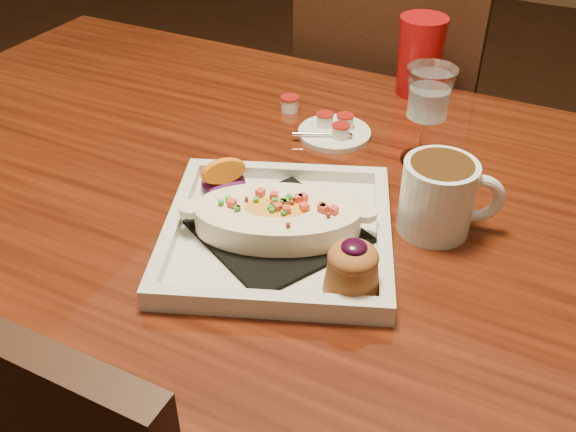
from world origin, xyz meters
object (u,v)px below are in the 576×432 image
at_px(goblet, 429,99).
at_px(red_tumbler, 420,56).
at_px(saucer, 334,131).
at_px(table, 267,233).
at_px(chair_far, 390,138).
at_px(plate, 283,228).
at_px(coffee_mug, 440,194).

xyz_separation_m(goblet, red_tumbler, (-0.08, 0.24, -0.04)).
distance_m(goblet, saucer, 0.18).
bearing_deg(red_tumbler, goblet, -70.64).
height_order(table, chair_far, chair_far).
relative_size(plate, coffee_mug, 2.86).
distance_m(plate, coffee_mug, 0.21).
distance_m(chair_far, coffee_mug, 0.74).
distance_m(chair_far, red_tumbler, 0.40).
xyz_separation_m(saucer, red_tumbler, (0.07, 0.22, 0.06)).
bearing_deg(red_tumbler, coffee_mug, -68.77).
bearing_deg(saucer, plate, -79.28).
bearing_deg(goblet, coffee_mug, -66.10).
height_order(coffee_mug, red_tumbler, red_tumbler).
bearing_deg(coffee_mug, saucer, 119.80).
bearing_deg(plate, red_tumbler, 66.47).
bearing_deg(red_tumbler, saucer, -108.12).
bearing_deg(table, coffee_mug, 0.92).
height_order(chair_far, goblet, chair_far).
bearing_deg(coffee_mug, chair_far, 90.00).
bearing_deg(saucer, goblet, -5.10).
relative_size(table, goblet, 9.57).
bearing_deg(coffee_mug, red_tumbler, 88.61).
bearing_deg(table, saucer, 79.12).
relative_size(table, red_tumbler, 10.33).
relative_size(goblet, red_tumbler, 1.08).
bearing_deg(chair_far, coffee_mug, 112.62).
bearing_deg(plate, chair_far, 75.13).
xyz_separation_m(table, plate, (0.09, -0.12, 0.12)).
bearing_deg(goblet, chair_far, 112.18).
xyz_separation_m(table, red_tumbler, (0.11, 0.40, 0.17)).
relative_size(goblet, saucer, 1.28).
bearing_deg(saucer, coffee_mug, -37.58).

